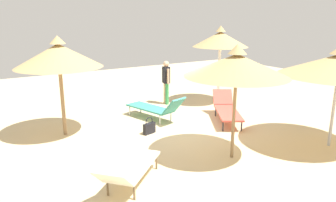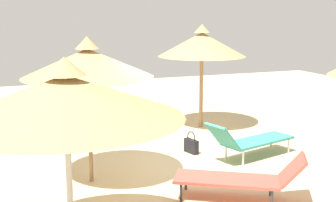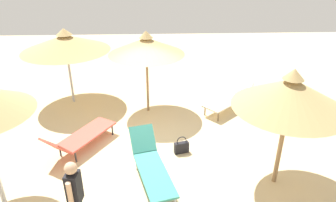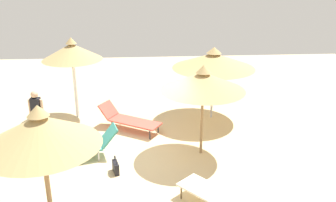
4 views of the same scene
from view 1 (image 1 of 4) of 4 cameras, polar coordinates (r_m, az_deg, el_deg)
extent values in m
cube|color=beige|center=(9.19, 3.65, -6.37)|extent=(24.00, 24.00, 0.10)
cylinder|color=olive|center=(7.58, 11.57, -1.76)|extent=(0.08, 0.08, 2.29)
cone|color=tan|center=(7.35, 12.00, 6.20)|extent=(2.34, 2.34, 0.51)
cone|color=tan|center=(7.31, 12.15, 8.95)|extent=(0.42, 0.42, 0.22)
cylinder|color=olive|center=(9.36, -18.15, 0.66)|extent=(0.10, 0.10, 2.19)
cone|color=tan|center=(9.17, -18.72, 7.62)|extent=(2.33, 2.33, 0.63)
cone|color=tan|center=(9.13, -18.94, 10.20)|extent=(0.42, 0.42, 0.22)
cylinder|color=#B2B2B7|center=(9.14, 27.21, -0.67)|extent=(0.08, 0.08, 2.17)
cylinder|color=white|center=(12.46, 8.99, 5.19)|extent=(0.10, 0.10, 2.44)
cone|color=tan|center=(12.32, 9.22, 10.71)|extent=(2.06, 2.06, 0.56)
cone|color=tan|center=(12.30, 9.29, 12.47)|extent=(0.37, 0.37, 0.22)
cube|color=silver|center=(6.67, -6.07, -11.19)|extent=(1.49, 1.56, 0.05)
cylinder|color=brown|center=(7.38, -6.07, -10.15)|extent=(0.04, 0.04, 0.33)
cylinder|color=brown|center=(7.21, -2.05, -10.71)|extent=(0.04, 0.04, 0.33)
cylinder|color=brown|center=(6.35, -10.60, -14.74)|extent=(0.04, 0.04, 0.33)
cylinder|color=brown|center=(6.15, -5.96, -15.61)|extent=(0.04, 0.04, 0.33)
cube|color=silver|center=(5.79, -9.86, -13.23)|extent=(0.77, 0.76, 0.42)
cube|color=teal|center=(10.58, -3.25, -1.23)|extent=(1.80, 1.02, 0.05)
cylinder|color=silver|center=(10.98, -6.77, -1.71)|extent=(0.04, 0.04, 0.32)
cylinder|color=silver|center=(11.30, -4.82, -1.19)|extent=(0.04, 0.04, 0.32)
cylinder|color=silver|center=(9.98, -1.43, -3.32)|extent=(0.04, 0.04, 0.32)
cylinder|color=silver|center=(10.33, 0.52, -2.68)|extent=(0.04, 0.04, 0.32)
cube|color=teal|center=(9.79, 1.07, -0.86)|extent=(0.62, 0.70, 0.54)
cube|color=#CC4C3F|center=(10.24, 10.53, -2.04)|extent=(1.82, 1.47, 0.05)
cylinder|color=#2D2D33|center=(9.67, 12.84, -4.32)|extent=(0.04, 0.04, 0.32)
cylinder|color=#2D2D33|center=(9.56, 9.67, -4.37)|extent=(0.04, 0.04, 0.32)
cylinder|color=#2D2D33|center=(11.03, 11.19, -1.84)|extent=(0.04, 0.04, 0.32)
cylinder|color=#2D2D33|center=(10.93, 8.40, -1.85)|extent=(0.04, 0.04, 0.32)
cube|color=#CC4C3F|center=(11.17, 9.62, 0.73)|extent=(0.69, 0.76, 0.47)
cylinder|color=#338C4C|center=(12.20, -0.17, 1.26)|extent=(0.13, 0.13, 0.81)
cylinder|color=tan|center=(12.35, -0.49, 1.43)|extent=(0.13, 0.13, 0.81)
cube|color=black|center=(12.12, -0.34, 4.62)|extent=(0.29, 0.25, 0.61)
sphere|color=tan|center=(12.06, -0.34, 6.56)|extent=(0.22, 0.22, 0.22)
cylinder|color=tan|center=(11.96, 0.03, 4.36)|extent=(0.09, 0.09, 0.56)
cylinder|color=tan|center=(12.29, -0.69, 4.64)|extent=(0.09, 0.09, 0.56)
cube|color=black|center=(9.25, -3.32, -4.86)|extent=(0.22, 0.41, 0.31)
torus|color=black|center=(9.19, -3.34, -3.65)|extent=(0.09, 0.27, 0.27)
camera|label=2|loc=(13.59, 43.40, 10.21)|focal=49.09mm
camera|label=3|loc=(15.27, -14.38, 20.36)|focal=33.24mm
camera|label=4|loc=(8.40, -68.45, 19.38)|focal=39.04mm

